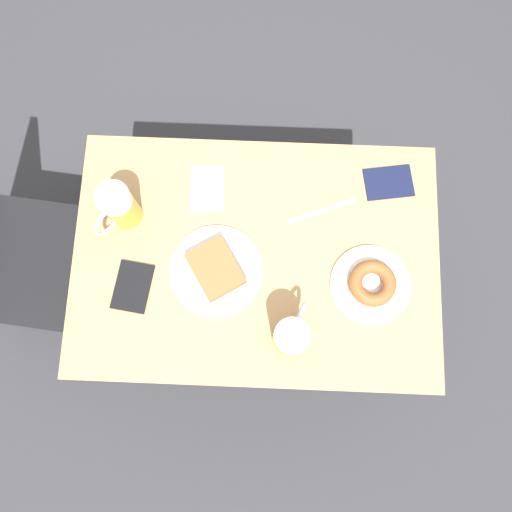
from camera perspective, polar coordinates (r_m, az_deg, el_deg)
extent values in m
plane|color=#333338|center=(2.00, 0.00, -4.66)|extent=(8.00, 8.00, 0.00)
cube|color=tan|center=(1.29, 0.00, -0.34)|extent=(0.64, 0.94, 0.03)
cylinder|color=black|center=(1.68, 14.83, -13.02)|extent=(0.04, 0.04, 0.70)
cylinder|color=black|center=(1.77, 14.52, 5.58)|extent=(0.04, 0.04, 0.70)
cylinder|color=black|center=(1.69, -15.52, -11.81)|extent=(0.04, 0.04, 0.70)
cylinder|color=black|center=(1.78, -13.75, 6.66)|extent=(0.04, 0.04, 0.70)
cube|color=black|center=(1.72, -24.85, -0.52)|extent=(0.44, 0.44, 0.02)
cylinder|color=black|center=(1.85, -18.22, -8.03)|extent=(0.03, 0.03, 0.44)
cylinder|color=black|center=(1.89, -16.09, 2.41)|extent=(0.03, 0.03, 0.44)
cylinder|color=black|center=(2.03, -25.48, 3.60)|extent=(0.03, 0.03, 0.44)
cylinder|color=white|center=(1.27, -4.57, -1.68)|extent=(0.24, 0.24, 0.01)
cube|color=brown|center=(1.25, -4.65, -1.49)|extent=(0.17, 0.16, 0.04)
cylinder|color=white|center=(1.29, 12.94, -3.21)|extent=(0.20, 0.20, 0.01)
torus|color=brown|center=(1.27, 13.16, -3.05)|extent=(0.12, 0.12, 0.03)
cylinder|color=gold|center=(1.30, -15.07, 5.31)|extent=(0.08, 0.08, 0.11)
cylinder|color=white|center=(1.23, -15.96, 6.36)|extent=(0.08, 0.08, 0.03)
torus|color=silver|center=(1.28, -16.53, 3.97)|extent=(0.08, 0.06, 0.09)
cylinder|color=gold|center=(1.20, 3.88, -9.31)|extent=(0.08, 0.08, 0.11)
cylinder|color=white|center=(1.12, 4.13, -9.10)|extent=(0.08, 0.08, 0.03)
torus|color=silver|center=(1.18, 4.81, -7.27)|extent=(0.09, 0.04, 0.09)
cube|color=white|center=(1.33, -5.60, 7.64)|extent=(0.13, 0.09, 0.00)
cube|color=silver|center=(1.32, 7.52, 5.14)|extent=(0.08, 0.18, 0.00)
cube|color=black|center=(1.30, -13.92, -3.43)|extent=(0.14, 0.10, 0.01)
cube|color=#141938|center=(1.38, 14.92, 8.11)|extent=(0.11, 0.14, 0.01)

